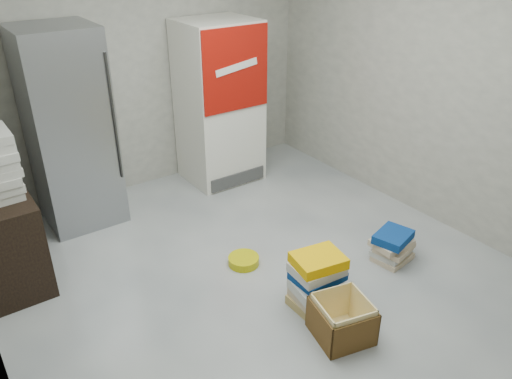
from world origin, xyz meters
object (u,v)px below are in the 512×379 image
at_px(coke_cooler, 219,103).
at_px(cardboard_box, 342,322).
at_px(steel_fridge, 69,129).
at_px(phonebook_stack_main, 317,281).
at_px(wood_shelf, 5,242).

height_order(coke_cooler, cardboard_box, coke_cooler).
xyz_separation_m(steel_fridge, phonebook_stack_main, (1.04, -2.39, -0.72)).
xyz_separation_m(coke_cooler, wood_shelf, (-2.48, -0.72, -0.50)).
relative_size(phonebook_stack_main, cardboard_box, 1.00).
height_order(steel_fridge, cardboard_box, steel_fridge).
height_order(wood_shelf, cardboard_box, wood_shelf).
distance_m(coke_cooler, phonebook_stack_main, 2.56).
xyz_separation_m(coke_cooler, cardboard_box, (-0.69, -2.75, -0.78)).
distance_m(wood_shelf, phonebook_stack_main, 2.51).
bearing_deg(steel_fridge, phonebook_stack_main, -66.55).
xyz_separation_m(steel_fridge, coke_cooler, (1.65, -0.01, -0.05)).
xyz_separation_m(steel_fridge, cardboard_box, (0.96, -2.75, -0.82)).
bearing_deg(cardboard_box, coke_cooler, 89.13).
height_order(phonebook_stack_main, cardboard_box, phonebook_stack_main).
bearing_deg(cardboard_box, wood_shelf, 144.73).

